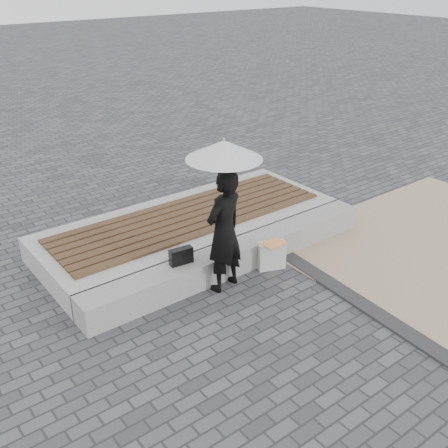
{
  "coord_description": "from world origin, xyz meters",
  "views": [
    {
      "loc": [
        -4.36,
        -3.82,
        4.18
      ],
      "look_at": [
        -0.44,
        1.3,
        1.0
      ],
      "focal_mm": 42.54,
      "sensor_mm": 36.0,
      "label": 1
    }
  ],
  "objects_px": {
    "seating_ledge": "(235,257)",
    "parasol": "(224,150)",
    "handbag": "(181,256)",
    "woman": "(224,231)",
    "canvas_tote": "(271,255)"
  },
  "relations": [
    {
      "from": "woman",
      "to": "handbag",
      "type": "xyz_separation_m",
      "value": [
        -0.49,
        0.34,
        -0.37
      ]
    },
    {
      "from": "seating_ledge",
      "to": "canvas_tote",
      "type": "xyz_separation_m",
      "value": [
        0.44,
        -0.33,
        0.02
      ]
    },
    {
      "from": "woman",
      "to": "parasol",
      "type": "xyz_separation_m",
      "value": [
        0.0,
        -0.0,
        1.16
      ]
    },
    {
      "from": "seating_ledge",
      "to": "parasol",
      "type": "relative_size",
      "value": 3.92
    },
    {
      "from": "seating_ledge",
      "to": "handbag",
      "type": "relative_size",
      "value": 15.02
    },
    {
      "from": "parasol",
      "to": "canvas_tote",
      "type": "bearing_deg",
      "value": -1.55
    },
    {
      "from": "handbag",
      "to": "canvas_tote",
      "type": "bearing_deg",
      "value": -7.8
    },
    {
      "from": "seating_ledge",
      "to": "parasol",
      "type": "bearing_deg",
      "value": -145.32
    },
    {
      "from": "parasol",
      "to": "handbag",
      "type": "relative_size",
      "value": 3.84
    },
    {
      "from": "seating_ledge",
      "to": "woman",
      "type": "relative_size",
      "value": 2.82
    },
    {
      "from": "seating_ledge",
      "to": "parasol",
      "type": "height_order",
      "value": "parasol"
    },
    {
      "from": "handbag",
      "to": "parasol",
      "type": "bearing_deg",
      "value": -27.57
    },
    {
      "from": "woman",
      "to": "canvas_tote",
      "type": "relative_size",
      "value": 4.04
    },
    {
      "from": "seating_ledge",
      "to": "canvas_tote",
      "type": "relative_size",
      "value": 11.39
    },
    {
      "from": "canvas_tote",
      "to": "seating_ledge",
      "type": "bearing_deg",
      "value": 164.02
    }
  ]
}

